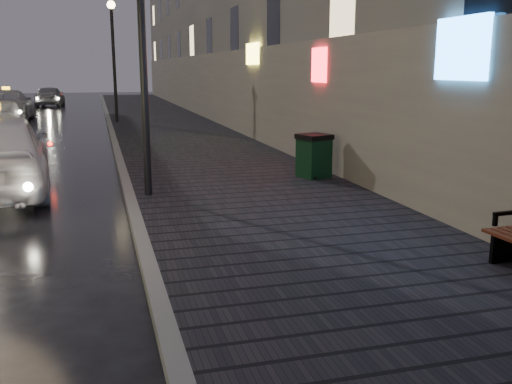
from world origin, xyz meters
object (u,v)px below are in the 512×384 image
at_px(lamp_near, 141,13).
at_px(taxi_mid, 8,105).
at_px(lamp_far, 113,46).
at_px(trash_bin, 314,155).
at_px(car_far, 50,96).

relative_size(lamp_near, taxi_mid, 1.00).
distance_m(lamp_near, lamp_far, 16.00).
distance_m(trash_bin, taxi_mid, 20.55).
bearing_deg(car_far, trash_bin, 108.30).
bearing_deg(taxi_mid, lamp_far, 147.34).
distance_m(lamp_far, car_far, 15.59).
height_order(taxi_mid, car_far, taxi_mid).
bearing_deg(car_far, lamp_far, 108.77).
relative_size(lamp_near, trash_bin, 5.52).
height_order(lamp_near, lamp_far, same).
xyz_separation_m(lamp_far, car_far, (-3.89, 14.84, -2.80)).
bearing_deg(taxi_mid, lamp_near, 106.13).
distance_m(lamp_near, taxi_mid, 20.26).
bearing_deg(lamp_far, lamp_near, -90.00).
height_order(trash_bin, car_far, car_far).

